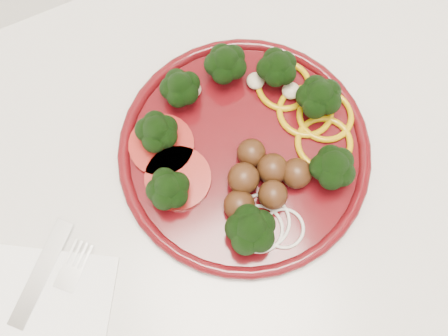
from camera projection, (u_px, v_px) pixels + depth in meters
name	position (u px, v px, depth m)	size (l,w,h in m)	color
counter	(163.00, 280.00, 1.04)	(2.40, 0.60, 0.90)	beige
plate	(244.00, 145.00, 0.62)	(0.29, 0.29, 0.07)	#47080C
napkin	(26.00, 329.00, 0.58)	(0.17, 0.17, 0.00)	white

